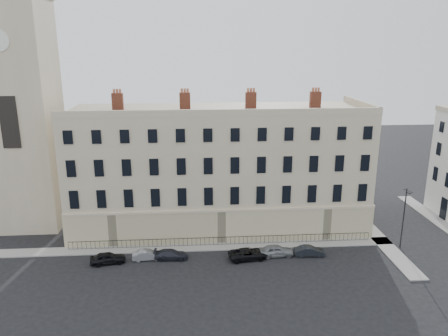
{
  "coord_description": "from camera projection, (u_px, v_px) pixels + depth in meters",
  "views": [
    {
      "loc": [
        -9.21,
        -40.94,
        22.63
      ],
      "look_at": [
        -5.42,
        10.0,
        8.07
      ],
      "focal_mm": 35.0,
      "sensor_mm": 36.0,
      "label": 1
    }
  ],
  "objects": [
    {
      "name": "car_b",
      "position": [
        148.0,
        255.0,
        47.4
      ],
      "size": [
        3.38,
        1.46,
        1.08
      ],
      "primitive_type": "imported",
      "rotation": [
        0.0,
        0.0,
        1.67
      ],
      "color": "gray",
      "rests_on": "ground"
    },
    {
      "name": "ground",
      "position": [
        282.0,
        266.0,
        46.12
      ],
      "size": [
        160.0,
        160.0,
        0.0
      ],
      "primitive_type": "plane",
      "color": "black",
      "rests_on": "ground"
    },
    {
      "name": "car_e",
      "position": [
        276.0,
        251.0,
        48.16
      ],
      "size": [
        3.83,
        1.63,
        1.29
      ],
      "primitive_type": "imported",
      "rotation": [
        0.0,
        0.0,
        1.6
      ],
      "color": "gray",
      "rests_on": "ground"
    },
    {
      "name": "car_f",
      "position": [
        310.0,
        251.0,
        48.25
      ],
      "size": [
        3.41,
        1.34,
        1.11
      ],
      "primitive_type": "imported",
      "rotation": [
        0.0,
        0.0,
        1.52
      ],
      "color": "black",
      "rests_on": "ground"
    },
    {
      "name": "car_a",
      "position": [
        108.0,
        258.0,
        46.52
      ],
      "size": [
        3.88,
        2.07,
        1.26
      ],
      "primitive_type": "imported",
      "rotation": [
        0.0,
        0.0,
        1.73
      ],
      "color": "black",
      "rests_on": "ground"
    },
    {
      "name": "car_d",
      "position": [
        248.0,
        254.0,
        47.5
      ],
      "size": [
        4.53,
        2.57,
        1.19
      ],
      "primitive_type": "imported",
      "rotation": [
        0.0,
        0.0,
        1.71
      ],
      "color": "black",
      "rests_on": "ground"
    },
    {
      "name": "pavement_terrace",
      "position": [
        188.0,
        247.0,
        50.19
      ],
      "size": [
        48.0,
        2.0,
        0.12
      ],
      "primitive_type": "cube",
      "color": "gray",
      "rests_on": "ground"
    },
    {
      "name": "church_tower",
      "position": [
        17.0,
        78.0,
        52.29
      ],
      "size": [
        8.0,
        8.13,
        44.0
      ],
      "color": "#BDAC8C",
      "rests_on": "ground"
    },
    {
      "name": "terrace",
      "position": [
        219.0,
        168.0,
        55.12
      ],
      "size": [
        36.22,
        12.22,
        17.0
      ],
      "color": "#BDAC8C",
      "rests_on": "ground"
    },
    {
      "name": "railings",
      "position": [
        222.0,
        241.0,
        50.72
      ],
      "size": [
        35.0,
        0.04,
        0.96
      ],
      "color": "black",
      "rests_on": "ground"
    },
    {
      "name": "pavement_east_return",
      "position": [
        371.0,
        231.0,
        54.71
      ],
      "size": [
        2.0,
        24.0,
        0.12
      ],
      "primitive_type": "cube",
      "color": "gray",
      "rests_on": "ground"
    },
    {
      "name": "pavement_adjacent",
      "position": [
        439.0,
        222.0,
        57.34
      ],
      "size": [
        2.0,
        20.0,
        0.12
      ],
      "primitive_type": "cube",
      "color": "gray",
      "rests_on": "ground"
    },
    {
      "name": "car_c",
      "position": [
        171.0,
        254.0,
        47.52
      ],
      "size": [
        3.75,
        1.69,
        1.07
      ],
      "primitive_type": "imported",
      "rotation": [
        0.0,
        0.0,
        1.52
      ],
      "color": "#22252E",
      "rests_on": "ground"
    },
    {
      "name": "streetlamp",
      "position": [
        404.0,
        215.0,
        49.25
      ],
      "size": [
        0.56,
        1.52,
        7.19
      ],
      "rotation": [
        0.0,
        0.0,
        0.28
      ],
      "color": "#27272C",
      "rests_on": "ground"
    }
  ]
}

